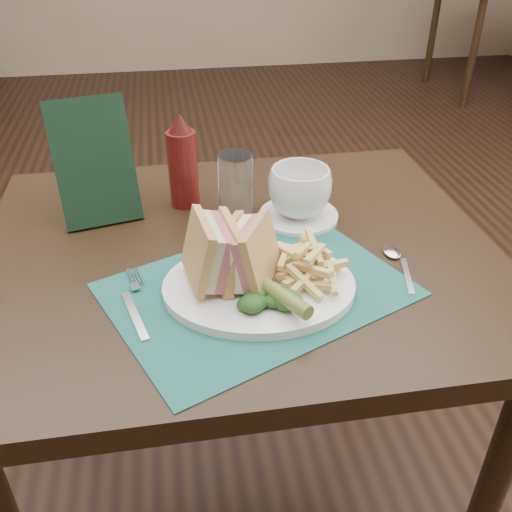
% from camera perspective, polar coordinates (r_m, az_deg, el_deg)
% --- Properties ---
extents(floor, '(7.00, 7.00, 0.00)m').
position_cam_1_polar(floor, '(1.86, -3.51, -10.58)').
color(floor, black).
rests_on(floor, ground).
extents(wall_back, '(6.00, 0.00, 6.00)m').
position_cam_1_polar(wall_back, '(5.01, -8.25, 17.96)').
color(wall_back, tan).
rests_on(wall_back, ground).
extents(table_main, '(0.90, 0.75, 0.75)m').
position_cam_1_polar(table_main, '(1.25, -1.44, -13.83)').
color(table_main, black).
rests_on(table_main, ground).
extents(table_bg_right, '(0.90, 0.75, 0.75)m').
position_cam_1_polar(table_bg_right, '(4.67, 23.54, 19.38)').
color(table_bg_right, black).
rests_on(table_bg_right, ground).
extents(placemat, '(0.53, 0.47, 0.00)m').
position_cam_1_polar(placemat, '(0.90, 0.13, -3.36)').
color(placemat, '#1A534C').
rests_on(placemat, table_main).
extents(plate, '(0.32, 0.27, 0.01)m').
position_cam_1_polar(plate, '(0.89, 0.32, -3.07)').
color(plate, white).
rests_on(plate, placemat).
extents(sandwich_half_a, '(0.09, 0.12, 0.11)m').
position_cam_1_polar(sandwich_half_a, '(0.86, -5.80, 0.25)').
color(sandwich_half_a, tan).
rests_on(sandwich_half_a, plate).
extents(sandwich_half_b, '(0.12, 0.13, 0.11)m').
position_cam_1_polar(sandwich_half_b, '(0.86, -2.12, 0.54)').
color(sandwich_half_b, tan).
rests_on(sandwich_half_b, plate).
extents(kale_garnish, '(0.11, 0.08, 0.03)m').
position_cam_1_polar(kale_garnish, '(0.84, 1.06, -3.92)').
color(kale_garnish, '#193D16').
rests_on(kale_garnish, plate).
extents(pickle_spear, '(0.08, 0.12, 0.03)m').
position_cam_1_polar(pickle_spear, '(0.82, 2.38, -3.85)').
color(pickle_spear, '#526426').
rests_on(pickle_spear, plate).
extents(fries_pile, '(0.18, 0.20, 0.05)m').
position_cam_1_polar(fries_pile, '(0.89, 4.92, -0.46)').
color(fries_pile, '#D9BD6C').
rests_on(fries_pile, plate).
extents(fork, '(0.08, 0.17, 0.01)m').
position_cam_1_polar(fork, '(0.88, -12.05, -4.41)').
color(fork, silver).
rests_on(fork, placemat).
extents(spoon, '(0.07, 0.15, 0.01)m').
position_cam_1_polar(spoon, '(0.97, 14.37, -0.96)').
color(spoon, silver).
rests_on(spoon, table_main).
extents(saucer, '(0.17, 0.17, 0.01)m').
position_cam_1_polar(saucer, '(1.09, 4.28, 4.03)').
color(saucer, white).
rests_on(saucer, table_main).
extents(coffee_cup, '(0.16, 0.16, 0.09)m').
position_cam_1_polar(coffee_cup, '(1.07, 4.39, 6.44)').
color(coffee_cup, white).
rests_on(coffee_cup, saucer).
extents(drinking_glass, '(0.08, 0.08, 0.13)m').
position_cam_1_polar(drinking_glass, '(1.06, -2.02, 6.83)').
color(drinking_glass, white).
rests_on(drinking_glass, table_main).
extents(ketchup_bottle, '(0.07, 0.07, 0.19)m').
position_cam_1_polar(ketchup_bottle, '(1.11, -7.36, 9.46)').
color(ketchup_bottle, '#50100D').
rests_on(ketchup_bottle, table_main).
extents(check_presenter, '(0.16, 0.11, 0.22)m').
position_cam_1_polar(check_presenter, '(1.09, -15.88, 8.99)').
color(check_presenter, black).
rests_on(check_presenter, table_main).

